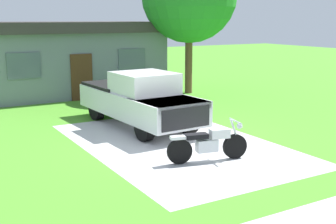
% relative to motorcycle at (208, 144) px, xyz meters
% --- Properties ---
extents(ground_plane, '(80.00, 80.00, 0.00)m').
position_rel_motorcycle_xyz_m(ground_plane, '(0.11, 1.82, -0.47)').
color(ground_plane, '#4A9028').
extents(driveway_pad, '(5.14, 8.06, 0.01)m').
position_rel_motorcycle_xyz_m(driveway_pad, '(0.11, 1.82, -0.47)').
color(driveway_pad, '#B8B8B8').
rests_on(driveway_pad, ground).
extents(motorcycle, '(2.18, 0.84, 1.09)m').
position_rel_motorcycle_xyz_m(motorcycle, '(0.00, 0.00, 0.00)').
color(motorcycle, black).
rests_on(motorcycle, ground).
extents(pickup_truck, '(2.30, 5.72, 1.90)m').
position_rel_motorcycle_xyz_m(pickup_truck, '(0.18, 4.45, 0.48)').
color(pickup_truck, black).
rests_on(pickup_truck, ground).
extents(neighbor_house, '(9.60, 5.60, 3.50)m').
position_rel_motorcycle_xyz_m(neighbor_house, '(0.18, 12.68, 1.32)').
color(neighbor_house, slate).
rests_on(neighbor_house, ground).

